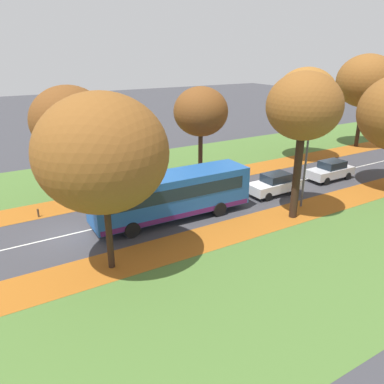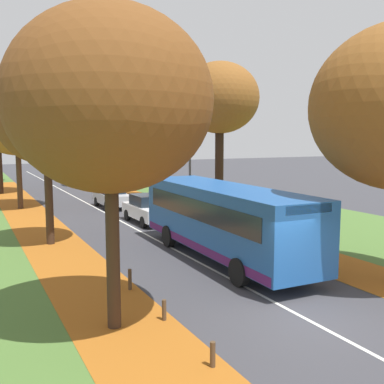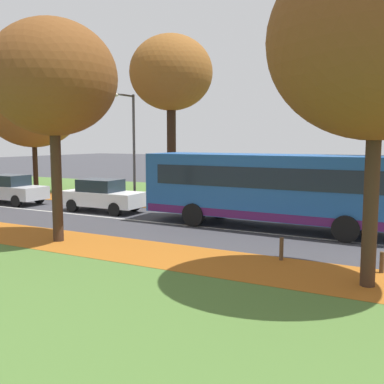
# 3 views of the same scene
# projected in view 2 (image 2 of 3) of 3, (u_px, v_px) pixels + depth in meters

# --- Properties ---
(ground_plane) EXTENTS (160.00, 160.00, 0.00)m
(ground_plane) POSITION_uv_depth(u_px,v_px,m) (305.00, 318.00, 12.30)
(ground_plane) COLOR #38383D
(leaf_litter_left) EXTENTS (2.80, 60.00, 0.00)m
(leaf_litter_left) POSITION_uv_depth(u_px,v_px,m) (46.00, 236.00, 22.60)
(leaf_litter_left) COLOR #9E5619
(leaf_litter_left) RESTS_ON grass_verge_left
(grass_verge_right) EXTENTS (12.00, 90.00, 0.01)m
(grass_verge_right) POSITION_uv_depth(u_px,v_px,m) (221.00, 202.00, 34.13)
(grass_verge_right) COLOR #476B2D
(grass_verge_right) RESTS_ON ground
(leaf_litter_right) EXTENTS (2.80, 60.00, 0.00)m
(leaf_litter_right) POSITION_uv_depth(u_px,v_px,m) (206.00, 220.00, 26.75)
(leaf_litter_right) COLOR #9E5619
(leaf_litter_right) RESTS_ON grass_verge_right
(road_centre_line) EXTENTS (0.12, 80.00, 0.01)m
(road_centre_line) POSITION_uv_depth(u_px,v_px,m) (103.00, 212.00, 29.98)
(road_centre_line) COLOR silver
(road_centre_line) RESTS_ON ground
(tree_left_nearest) EXTENTS (5.14, 5.14, 8.17)m
(tree_left_nearest) POSITION_uv_depth(u_px,v_px,m) (110.00, 100.00, 11.03)
(tree_left_nearest) COLOR #382619
(tree_left_nearest) RESTS_ON ground
(tree_left_near) EXTENTS (4.37, 4.37, 7.63)m
(tree_left_near) POSITION_uv_depth(u_px,v_px,m) (46.00, 122.00, 20.20)
(tree_left_near) COLOR #382619
(tree_left_near) RESTS_ON ground
(tree_left_mid) EXTENTS (5.71, 5.71, 8.83)m
(tree_left_mid) POSITION_uv_depth(u_px,v_px,m) (16.00, 118.00, 30.52)
(tree_left_mid) COLOR #422D1E
(tree_left_mid) RESTS_ON ground
(tree_right_near) EXTENTS (4.47, 4.47, 9.17)m
(tree_right_near) POSITION_uv_depth(u_px,v_px,m) (220.00, 99.00, 25.34)
(tree_right_near) COLOR black
(tree_right_near) RESTS_ON ground
(tree_right_mid) EXTENTS (6.35, 6.35, 8.80)m
(tree_right_mid) POSITION_uv_depth(u_px,v_px,m) (151.00, 124.00, 34.66)
(tree_right_mid) COLOR black
(tree_right_mid) RESTS_ON ground
(tree_right_far) EXTENTS (6.17, 6.17, 10.28)m
(tree_right_far) POSITION_uv_depth(u_px,v_px,m) (108.00, 111.00, 44.33)
(tree_right_far) COLOR black
(tree_right_far) RESTS_ON ground
(tree_right_distant) EXTENTS (4.19, 4.19, 8.48)m
(tree_right_distant) POSITION_uv_depth(u_px,v_px,m) (88.00, 124.00, 53.17)
(tree_right_distant) COLOR #382619
(tree_right_distant) RESTS_ON ground
(bollard_nearest) EXTENTS (0.12, 0.12, 0.57)m
(bollard_nearest) POSITION_uv_depth(u_px,v_px,m) (213.00, 355.00, 9.66)
(bollard_nearest) COLOR #4C3823
(bollard_nearest) RESTS_ON ground
(bollard_second) EXTENTS (0.12, 0.12, 0.58)m
(bollard_second) POSITION_uv_depth(u_px,v_px,m) (164.00, 310.00, 12.12)
(bollard_second) COLOR #4C3823
(bollard_second) RESTS_ON ground
(bollard_third) EXTENTS (0.12, 0.12, 0.70)m
(bollard_third) POSITION_uv_depth(u_px,v_px,m) (130.00, 280.00, 14.55)
(bollard_third) COLOR #4C3823
(bollard_third) RESTS_ON ground
(streetlamp_right) EXTENTS (1.89, 0.28, 6.00)m
(streetlamp_right) POSITION_uv_depth(u_px,v_px,m) (185.00, 158.00, 26.74)
(streetlamp_right) COLOR #47474C
(streetlamp_right) RESTS_ON ground
(bus) EXTENTS (2.82, 10.45, 2.98)m
(bus) POSITION_uv_depth(u_px,v_px,m) (223.00, 218.00, 18.15)
(bus) COLOR #1E5199
(bus) RESTS_ON ground
(car_white_lead) EXTENTS (1.82, 4.22, 1.62)m
(car_white_lead) POSITION_uv_depth(u_px,v_px,m) (148.00, 209.00, 26.00)
(car_white_lead) COLOR silver
(car_white_lead) RESTS_ON ground
(car_silver_following) EXTENTS (1.79, 4.21, 1.62)m
(car_silver_following) POSITION_uv_depth(u_px,v_px,m) (112.00, 196.00, 31.60)
(car_silver_following) COLOR #B7BABF
(car_silver_following) RESTS_ON ground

